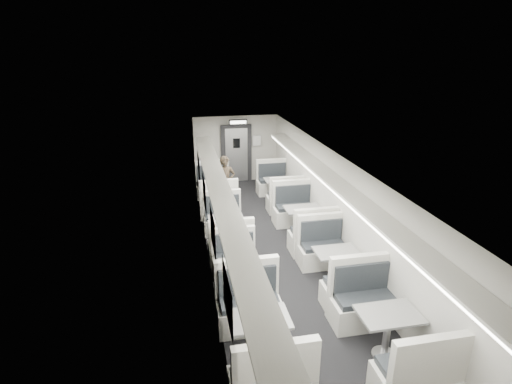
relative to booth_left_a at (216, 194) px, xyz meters
name	(u,v)px	position (x,y,z in m)	size (l,w,h in m)	color
room	(276,213)	(1.00, -3.67, 0.80)	(3.24, 12.24, 2.64)	black
booth_left_a	(216,194)	(0.00, 0.00, 0.00)	(1.10, 2.22, 1.19)	silver
booth_left_b	(227,231)	(0.00, -2.66, -0.02)	(1.03, 2.09, 1.12)	silver
booth_left_c	(240,277)	(0.00, -4.78, -0.05)	(0.96, 1.94, 1.04)	silver
booth_left_d	(259,339)	(0.00, -6.67, 0.02)	(1.14, 2.31, 1.24)	silver
booth_right_a	(279,190)	(2.00, -0.03, -0.01)	(1.06, 2.15, 1.15)	silver
booth_right_b	(303,222)	(2.00, -2.57, 0.01)	(1.12, 2.27, 1.22)	silver
booth_right_c	(336,267)	(2.00, -4.84, -0.01)	(1.08, 2.18, 1.17)	silver
booth_right_d	(387,334)	(2.00, -6.96, 0.02)	(1.15, 2.32, 1.24)	silver
passenger	(225,183)	(0.29, -0.22, 0.42)	(0.60, 0.39, 1.64)	black
window_a	(199,168)	(-0.49, -0.27, 0.95)	(0.02, 1.18, 0.84)	black
window_b	(204,193)	(-0.49, -2.47, 0.95)	(0.02, 1.18, 0.84)	black
window_c	(213,232)	(-0.49, -4.67, 0.95)	(0.02, 1.18, 0.84)	black
window_d	(228,299)	(-0.49, -6.87, 0.95)	(0.02, 1.18, 0.84)	black
luggage_rack_left	(221,191)	(-0.24, -3.97, 1.52)	(0.46, 10.40, 0.09)	silver
luggage_rack_right	(336,183)	(2.24, -3.97, 1.52)	(0.46, 10.40, 0.09)	silver
vestibule_door	(236,154)	(1.00, 2.26, 0.64)	(1.10, 0.13, 2.10)	black
exit_sign	(238,122)	(1.00, 1.78, 1.88)	(0.62, 0.12, 0.16)	black
wall_notice	(257,141)	(1.75, 2.25, 1.10)	(0.32, 0.02, 0.40)	silver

